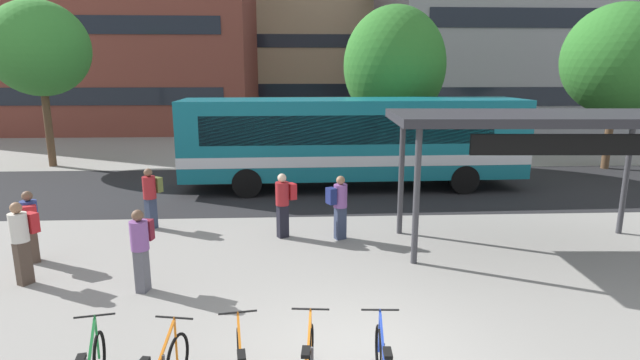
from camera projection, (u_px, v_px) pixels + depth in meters
bus_lane_asphalt at (320, 188)px, 17.97m from camera, size 80.00×7.20×0.01m
city_bus at (355, 139)px, 17.64m from camera, size 12.08×2.85×3.20m
transit_shelter at (537, 122)px, 11.30m from camera, size 6.71×3.17×3.23m
commuter_red_pack_0 at (284, 201)px, 12.51m from camera, size 0.61×0.52×1.66m
commuter_red_pack_1 at (30, 222)px, 10.84m from camera, size 0.53×0.61×1.63m
commuter_olive_pack_2 at (151, 194)px, 13.21m from camera, size 0.55×0.60×1.66m
commuter_navy_pack_3 at (339, 203)px, 12.35m from camera, size 0.60×0.49×1.63m
commuter_red_pack_4 at (22, 237)px, 9.74m from camera, size 0.53×0.61×1.69m
commuter_maroon_pack_5 at (141, 244)px, 9.43m from camera, size 0.40×0.57×1.64m
street_tree_0 at (39, 49)px, 20.97m from camera, size 4.13×4.13×7.10m
street_tree_1 at (394, 66)px, 21.01m from camera, size 4.32×4.32×6.87m
street_tree_2 at (618, 60)px, 20.54m from camera, size 4.49×4.49×6.92m
building_left_wing at (100, 9)px, 36.20m from camera, size 22.18×14.01×17.18m
building_right_wing at (531, 1)px, 34.21m from camera, size 20.02×13.08×17.73m
building_centre_block at (329, 27)px, 47.32m from camera, size 16.27×11.93×16.49m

